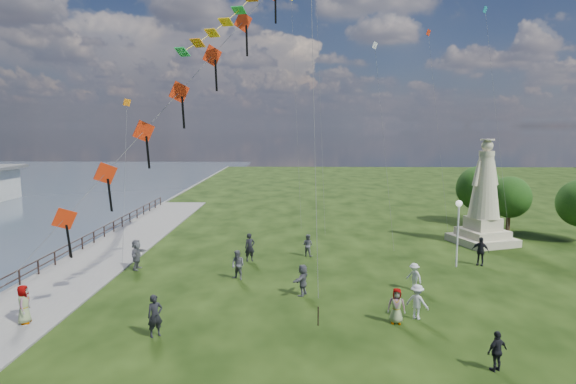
{
  "coord_description": "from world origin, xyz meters",
  "views": [
    {
      "loc": [
        -0.39,
        -18.06,
        9.07
      ],
      "look_at": [
        -1.0,
        8.0,
        5.5
      ],
      "focal_mm": 30.0,
      "sensor_mm": 36.0,
      "label": 1
    }
  ],
  "objects_px": {
    "statue": "(484,205)",
    "person_7": "(308,245)",
    "person_4": "(396,306)",
    "person_5": "(137,254)",
    "person_2": "(417,302)",
    "person_6": "(250,247)",
    "person_1": "(238,265)",
    "person_10": "(24,306)",
    "person_3": "(497,351)",
    "person_11": "(303,280)",
    "lamppost": "(458,219)",
    "person_8": "(414,276)",
    "person_0": "(155,316)",
    "person_9": "(480,251)"
  },
  "relations": [
    {
      "from": "lamppost",
      "to": "person_0",
      "type": "bearing_deg",
      "value": -146.62
    },
    {
      "from": "person_7",
      "to": "person_9",
      "type": "xyz_separation_m",
      "value": [
        11.29,
        -1.97,
        0.16
      ]
    },
    {
      "from": "statue",
      "to": "person_2",
      "type": "distance_m",
      "value": 17.44
    },
    {
      "from": "person_5",
      "to": "person_9",
      "type": "distance_m",
      "value": 22.29
    },
    {
      "from": "statue",
      "to": "person_7",
      "type": "height_order",
      "value": "statue"
    },
    {
      "from": "person_1",
      "to": "person_7",
      "type": "distance_m",
      "value": 6.8
    },
    {
      "from": "person_0",
      "to": "person_4",
      "type": "relative_size",
      "value": 1.11
    },
    {
      "from": "person_3",
      "to": "person_4",
      "type": "height_order",
      "value": "person_4"
    },
    {
      "from": "person_0",
      "to": "person_1",
      "type": "bearing_deg",
      "value": 34.6
    },
    {
      "from": "person_2",
      "to": "statue",
      "type": "bearing_deg",
      "value": -84.15
    },
    {
      "from": "person_7",
      "to": "person_3",
      "type": "bearing_deg",
      "value": 139.7
    },
    {
      "from": "statue",
      "to": "lamppost",
      "type": "height_order",
      "value": "statue"
    },
    {
      "from": "person_0",
      "to": "person_1",
      "type": "distance_m",
      "value": 8.3
    },
    {
      "from": "person_3",
      "to": "person_4",
      "type": "bearing_deg",
      "value": -81.31
    },
    {
      "from": "person_6",
      "to": "person_8",
      "type": "bearing_deg",
      "value": -51.84
    },
    {
      "from": "person_3",
      "to": "person_8",
      "type": "xyz_separation_m",
      "value": [
        -0.96,
        8.98,
        -0.01
      ]
    },
    {
      "from": "person_2",
      "to": "person_4",
      "type": "height_order",
      "value": "person_2"
    },
    {
      "from": "person_1",
      "to": "person_6",
      "type": "relative_size",
      "value": 0.93
    },
    {
      "from": "person_8",
      "to": "person_1",
      "type": "bearing_deg",
      "value": -137.11
    },
    {
      "from": "person_3",
      "to": "lamppost",
      "type": "bearing_deg",
      "value": -126.84
    },
    {
      "from": "person_9",
      "to": "person_2",
      "type": "bearing_deg",
      "value": -92.15
    },
    {
      "from": "statue",
      "to": "person_9",
      "type": "xyz_separation_m",
      "value": [
        -2.36,
        -5.94,
        -2.12
      ]
    },
    {
      "from": "person_5",
      "to": "person_8",
      "type": "distance_m",
      "value": 17.13
    },
    {
      "from": "statue",
      "to": "person_4",
      "type": "height_order",
      "value": "statue"
    },
    {
      "from": "person_6",
      "to": "person_1",
      "type": "bearing_deg",
      "value": -116.57
    },
    {
      "from": "person_0",
      "to": "person_1",
      "type": "height_order",
      "value": "person_0"
    },
    {
      "from": "person_0",
      "to": "person_11",
      "type": "relative_size",
      "value": 1.09
    },
    {
      "from": "person_7",
      "to": "person_11",
      "type": "xyz_separation_m",
      "value": [
        -0.41,
        -7.89,
        0.07
      ]
    },
    {
      "from": "person_9",
      "to": "person_7",
      "type": "bearing_deg",
      "value": -157.17
    },
    {
      "from": "statue",
      "to": "person_11",
      "type": "xyz_separation_m",
      "value": [
        -14.06,
        -11.86,
        -2.21
      ]
    },
    {
      "from": "person_2",
      "to": "lamppost",
      "type": "bearing_deg",
      "value": -82.29
    },
    {
      "from": "person_6",
      "to": "person_11",
      "type": "xyz_separation_m",
      "value": [
        3.53,
        -6.56,
        -0.1
      ]
    },
    {
      "from": "person_9",
      "to": "person_5",
      "type": "bearing_deg",
      "value": -143.58
    },
    {
      "from": "person_4",
      "to": "statue",
      "type": "bearing_deg",
      "value": 66.37
    },
    {
      "from": "person_4",
      "to": "person_5",
      "type": "height_order",
      "value": "person_5"
    },
    {
      "from": "person_7",
      "to": "person_8",
      "type": "xyz_separation_m",
      "value": [
        5.82,
        -6.88,
        -0.03
      ]
    },
    {
      "from": "person_6",
      "to": "person_11",
      "type": "relative_size",
      "value": 1.12
    },
    {
      "from": "person_5",
      "to": "person_6",
      "type": "distance_m",
      "value": 7.32
    },
    {
      "from": "person_3",
      "to": "person_8",
      "type": "bearing_deg",
      "value": -108.8
    },
    {
      "from": "statue",
      "to": "person_3",
      "type": "height_order",
      "value": "statue"
    },
    {
      "from": "lamppost",
      "to": "person_7",
      "type": "relative_size",
      "value": 2.78
    },
    {
      "from": "person_2",
      "to": "person_8",
      "type": "bearing_deg",
      "value": -65.42
    },
    {
      "from": "statue",
      "to": "person_10",
      "type": "relative_size",
      "value": 4.5
    },
    {
      "from": "person_1",
      "to": "person_6",
      "type": "xyz_separation_m",
      "value": [
        0.3,
        3.98,
        0.07
      ]
    },
    {
      "from": "person_1",
      "to": "person_3",
      "type": "relative_size",
      "value": 1.14
    },
    {
      "from": "person_3",
      "to": "person_10",
      "type": "height_order",
      "value": "person_10"
    },
    {
      "from": "person_0",
      "to": "person_3",
      "type": "relative_size",
      "value": 1.2
    },
    {
      "from": "person_5",
      "to": "person_10",
      "type": "bearing_deg",
      "value": 169.98
    },
    {
      "from": "person_11",
      "to": "person_1",
      "type": "bearing_deg",
      "value": -99.72
    },
    {
      "from": "statue",
      "to": "lamppost",
      "type": "bearing_deg",
      "value": -141.81
    }
  ]
}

